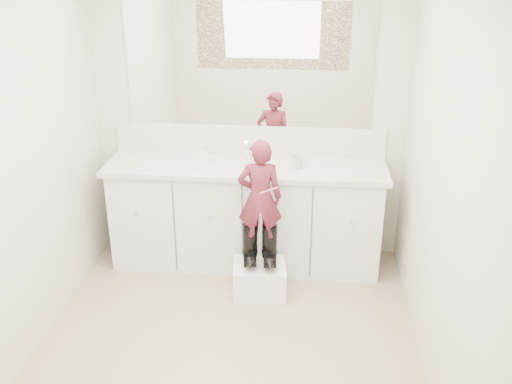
# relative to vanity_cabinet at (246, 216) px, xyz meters

# --- Properties ---
(floor) EXTENTS (3.00, 3.00, 0.00)m
(floor) POSITION_rel_vanity_cabinet_xyz_m (0.00, -1.23, -0.42)
(floor) COLOR #8C7B5B
(floor) RESTS_ON ground
(wall_back) EXTENTS (2.60, 0.00, 2.60)m
(wall_back) POSITION_rel_vanity_cabinet_xyz_m (0.00, 0.27, 0.77)
(wall_back) COLOR beige
(wall_back) RESTS_ON floor
(wall_front) EXTENTS (2.60, 0.00, 2.60)m
(wall_front) POSITION_rel_vanity_cabinet_xyz_m (0.00, -2.73, 0.77)
(wall_front) COLOR beige
(wall_front) RESTS_ON floor
(wall_left) EXTENTS (0.00, 3.00, 3.00)m
(wall_left) POSITION_rel_vanity_cabinet_xyz_m (-1.30, -1.23, 0.78)
(wall_left) COLOR beige
(wall_left) RESTS_ON floor
(wall_right) EXTENTS (0.00, 3.00, 3.00)m
(wall_right) POSITION_rel_vanity_cabinet_xyz_m (1.30, -1.23, 0.78)
(wall_right) COLOR beige
(wall_right) RESTS_ON floor
(vanity_cabinet) EXTENTS (2.20, 0.55, 0.85)m
(vanity_cabinet) POSITION_rel_vanity_cabinet_xyz_m (0.00, 0.00, 0.00)
(vanity_cabinet) COLOR silver
(vanity_cabinet) RESTS_ON floor
(countertop) EXTENTS (2.28, 0.58, 0.04)m
(countertop) POSITION_rel_vanity_cabinet_xyz_m (0.00, -0.01, 0.45)
(countertop) COLOR beige
(countertop) RESTS_ON vanity_cabinet
(backsplash) EXTENTS (2.28, 0.03, 0.25)m
(backsplash) POSITION_rel_vanity_cabinet_xyz_m (0.00, 0.26, 0.59)
(backsplash) COLOR beige
(backsplash) RESTS_ON countertop
(mirror) EXTENTS (2.00, 0.02, 1.00)m
(mirror) POSITION_rel_vanity_cabinet_xyz_m (0.00, 0.26, 1.22)
(mirror) COLOR white
(mirror) RESTS_ON wall_back
(dot_panel) EXTENTS (2.00, 0.01, 1.20)m
(dot_panel) POSITION_rel_vanity_cabinet_xyz_m (0.00, -2.71, 1.22)
(dot_panel) COLOR #472819
(dot_panel) RESTS_ON wall_front
(faucet) EXTENTS (0.08, 0.08, 0.10)m
(faucet) POSITION_rel_vanity_cabinet_xyz_m (0.00, 0.15, 0.52)
(faucet) COLOR silver
(faucet) RESTS_ON countertop
(cup) EXTENTS (0.11, 0.11, 0.10)m
(cup) POSITION_rel_vanity_cabinet_xyz_m (0.41, -0.02, 0.51)
(cup) COLOR beige
(cup) RESTS_ON countertop
(soap_bottle) EXTENTS (0.10, 0.10, 0.17)m
(soap_bottle) POSITION_rel_vanity_cabinet_xyz_m (-0.35, -0.04, 0.55)
(soap_bottle) COLOR white
(soap_bottle) RESTS_ON countertop
(step_stool) EXTENTS (0.44, 0.38, 0.26)m
(step_stool) POSITION_rel_vanity_cabinet_xyz_m (0.16, -0.50, -0.30)
(step_stool) COLOR white
(step_stool) RESTS_ON floor
(boot_left) EXTENTS (0.15, 0.24, 0.33)m
(boot_left) POSITION_rel_vanity_cabinet_xyz_m (0.08, -0.48, -0.00)
(boot_left) COLOR black
(boot_left) RESTS_ON step_stool
(boot_right) EXTENTS (0.15, 0.24, 0.33)m
(boot_right) POSITION_rel_vanity_cabinet_xyz_m (0.23, -0.48, -0.00)
(boot_right) COLOR black
(boot_right) RESTS_ON step_stool
(toddler) EXTENTS (0.35, 0.25, 0.90)m
(toddler) POSITION_rel_vanity_cabinet_xyz_m (0.16, -0.48, 0.38)
(toddler) COLOR #9F3142
(toddler) RESTS_ON step_stool
(toothbrush) EXTENTS (0.14, 0.03, 0.06)m
(toothbrush) POSITION_rel_vanity_cabinet_xyz_m (0.23, -0.56, 0.48)
(toothbrush) COLOR #DF5696
(toothbrush) RESTS_ON toddler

